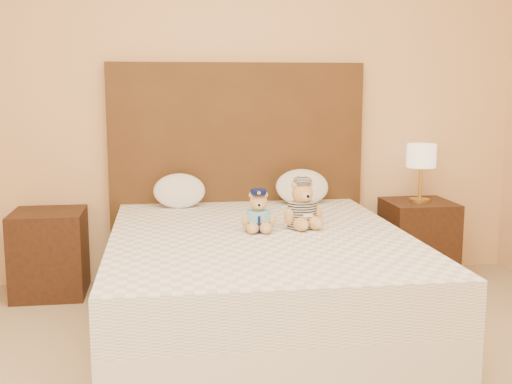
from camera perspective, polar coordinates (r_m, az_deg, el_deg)
bed at (r=3.58m, az=0.27°, el=-7.96°), size 1.60×2.00×0.55m
headboard at (r=4.45m, az=-1.66°, el=1.76°), size 1.75×0.08×1.50m
nightstand_left at (r=4.37m, az=-17.87°, el=-5.19°), size 0.45×0.45×0.55m
nightstand_right at (r=4.65m, az=14.19°, el=-4.15°), size 0.45×0.45×0.55m
lamp at (r=4.56m, az=14.48°, el=2.89°), size 0.20×0.20×0.40m
teddy_police at (r=3.52m, az=0.22°, el=-1.66°), size 0.22×0.21×0.23m
teddy_prisoner at (r=3.62m, az=4.13°, el=-1.06°), size 0.29×0.28×0.27m
pillow_left at (r=4.26m, az=-6.83°, el=0.26°), size 0.34×0.22×0.24m
pillow_right at (r=4.36m, az=4.13°, el=0.61°), size 0.36×0.23×0.26m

